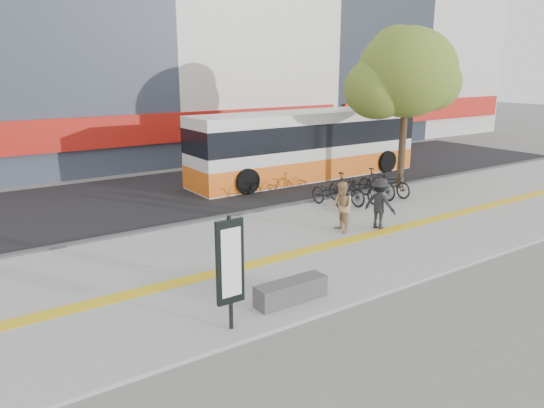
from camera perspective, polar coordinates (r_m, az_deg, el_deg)
ground at (r=13.32m, az=8.09°, el=-6.32°), size 120.00×120.00×0.00m
sidewalk at (r=14.37m, az=4.06°, el=-4.43°), size 40.00×7.00×0.08m
tactile_strip at (r=13.99m, az=5.34°, el=-4.80°), size 40.00×0.45×0.01m
street at (r=20.53m, az=-9.02°, el=1.34°), size 40.00×8.00×0.06m
curb at (r=17.10m, az=-3.22°, el=-1.12°), size 40.00×0.25×0.14m
bench at (r=10.81m, az=2.11°, el=-9.62°), size 1.60×0.45×0.45m
signboard at (r=9.35m, az=-4.67°, el=-6.62°), size 0.55×0.10×2.20m
street_tree at (r=20.94m, az=14.43°, el=13.72°), size 4.40×3.80×6.31m
bus at (r=22.66m, az=3.91°, el=6.35°), size 10.87×2.58×2.90m
bicycle_row at (r=18.84m, az=9.93°, el=1.84°), size 3.68×1.91×1.11m
seated_woman at (r=11.33m, az=-5.05°, el=-5.48°), size 0.62×0.47×1.55m
pedestrian_tan at (r=15.14m, az=7.74°, el=-0.37°), size 0.73×0.85×1.50m
pedestrian_dark at (r=15.69m, az=11.87°, el=0.05°), size 0.83×1.12×1.54m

